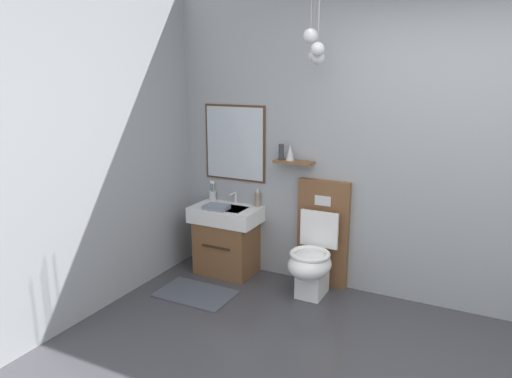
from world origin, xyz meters
The scene contains 9 objects.
wall_back centered at (-0.02, 1.72, 1.39)m, with size 5.50×0.55×2.78m.
wall_left centered at (-2.69, 0.00, 1.39)m, with size 0.12×3.55×2.78m, color #999EA3.
bath_mat centered at (-2.08, 0.90, 0.01)m, with size 0.68×0.44×0.01m, color #474C56.
vanity_sink_left centered at (-2.08, 1.47, 0.36)m, with size 0.66×0.44×0.67m.
tap_on_left_sink centered at (-2.08, 1.63, 0.74)m, with size 0.03×0.13×0.11m.
toilet centered at (-1.14, 1.46, 0.38)m, with size 0.48×0.62×1.00m.
toothbrush_cup centered at (-2.32, 1.62, 0.73)m, with size 0.07×0.08×0.21m.
soap_dispenser centered at (-1.82, 1.63, 0.74)m, with size 0.06×0.06×0.17m.
folded_hand_towel centered at (-2.12, 1.35, 0.69)m, with size 0.22×0.16×0.04m, color gray.
Camera 1 is at (0.18, -2.33, 1.95)m, focal length 33.34 mm.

